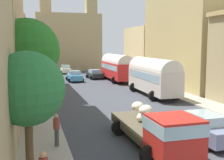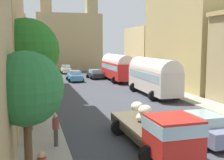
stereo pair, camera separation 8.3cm
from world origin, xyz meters
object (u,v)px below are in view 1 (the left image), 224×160
car_0 (75,76)px  car_2 (205,127)px  parked_bus_1 (117,66)px  car_3 (95,74)px  pedestrian_0 (57,129)px  car_1 (65,69)px  parked_bus_0 (153,75)px  cargo_truck_0 (158,129)px

car_0 → car_2: size_ratio=1.04×
parked_bus_1 → car_2: parked_bus_1 is taller
parked_bus_1 → car_0: bearing=167.9°
car_3 → pedestrian_0: bearing=-106.2°
parked_bus_1 → car_2: (-2.97, -26.81, -1.36)m
car_1 → pedestrian_0: size_ratio=2.40×
parked_bus_0 → car_0: (-6.20, 13.92, -1.39)m
car_0 → car_2: (3.05, -28.11, 0.01)m
car_0 → car_2: car_2 is taller
parked_bus_0 → car_2: bearing=-102.5°
car_0 → car_1: 12.07m
car_2 → car_3: car_2 is taller
cargo_truck_0 → car_0: (0.11, 28.78, -0.37)m
car_3 → parked_bus_0: bearing=-80.9°
cargo_truck_0 → pedestrian_0: cargo_truck_0 is taller
car_1 → car_3: bearing=-69.9°
parked_bus_0 → pedestrian_0: 17.21m
parked_bus_0 → car_3: 16.60m
parked_bus_0 → pedestrian_0: bearing=-130.4°
car_0 → pedestrian_0: size_ratio=2.33×
parked_bus_1 → parked_bus_0: bearing=-89.2°
pedestrian_0 → car_2: bearing=-7.9°
car_2 → car_3: (0.54, 30.52, -0.06)m
car_0 → cargo_truck_0: bearing=-90.2°
parked_bus_0 → pedestrian_0: parked_bus_0 is taller
parked_bus_0 → car_2: parked_bus_0 is taller
parked_bus_1 → car_3: 4.65m
parked_bus_0 → car_3: size_ratio=2.34×
car_3 → pedestrian_0: size_ratio=2.17×
parked_bus_0 → car_1: bearing=103.3°
cargo_truck_0 → car_1: bearing=89.8°
car_3 → parked_bus_1: bearing=-56.7°
parked_bus_0 → parked_bus_1: parked_bus_0 is taller
car_3 → cargo_truck_0: bearing=-96.8°
car_2 → pedestrian_0: 8.06m
cargo_truck_0 → car_1: cargo_truck_0 is taller
parked_bus_1 → pedestrian_0: (-10.96, -25.70, -1.10)m
car_2 → pedestrian_0: size_ratio=2.26×
parked_bus_1 → car_2: size_ratio=2.28×
car_3 → pedestrian_0: 30.62m
car_0 → parked_bus_0: bearing=-66.0°
cargo_truck_0 → car_1: 40.85m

